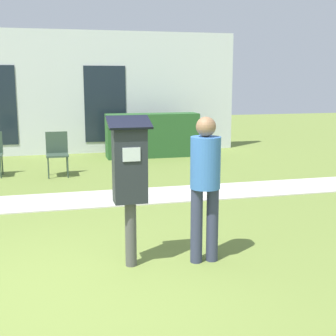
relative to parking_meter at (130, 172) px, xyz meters
name	(u,v)px	position (x,y,z in m)	size (l,w,h in m)	color
ground_plane	(66,291)	(-0.71, -0.45, -1.02)	(40.00, 40.00, 0.00)	olive
sidewalk	(58,201)	(-0.71, 2.88, -1.01)	(12.00, 1.10, 0.02)	beige
building_facade	(50,93)	(-0.71, 7.98, 0.58)	(10.00, 0.26, 3.20)	silver
parking_meter	(130,172)	(0.00, 0.00, 0.00)	(0.44, 0.31, 1.59)	#4C4C4C
person_standing	(205,178)	(0.79, -0.08, -0.09)	(0.32, 0.32, 1.58)	#333851
outdoor_chair_middle	(57,150)	(-0.65, 5.04, -0.49)	(0.44, 0.44, 0.90)	#334738
hedge_row	(152,135)	(1.76, 6.89, -0.47)	(2.34, 0.60, 1.10)	#285628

